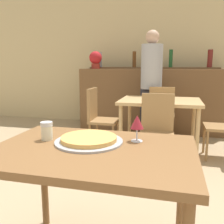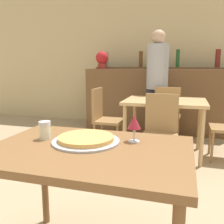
{
  "view_description": "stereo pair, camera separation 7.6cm",
  "coord_description": "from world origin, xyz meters",
  "px_view_note": "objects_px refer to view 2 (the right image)",
  "views": [
    {
      "loc": [
        0.42,
        -1.25,
        1.21
      ],
      "look_at": [
        -0.03,
        0.55,
        0.87
      ],
      "focal_mm": 40.0,
      "sensor_mm": 36.0,
      "label": 1
    },
    {
      "loc": [
        0.5,
        -1.23,
        1.21
      ],
      "look_at": [
        -0.03,
        0.55,
        0.87
      ],
      "focal_mm": 40.0,
      "sensor_mm": 36.0,
      "label": 2
    }
  ],
  "objects_px": {
    "pizza_tray": "(86,139)",
    "person_standing": "(157,82)",
    "chair_far_side_front": "(160,128)",
    "chair_far_side_left": "(104,115)",
    "wine_glass": "(134,123)",
    "potted_plant": "(102,59)",
    "cheese_shaker": "(45,130)",
    "chair_far_side_back": "(167,111)"
  },
  "relations": [
    {
      "from": "pizza_tray",
      "to": "person_standing",
      "type": "bearing_deg",
      "value": 87.72
    },
    {
      "from": "chair_far_side_front",
      "to": "chair_far_side_left",
      "type": "bearing_deg",
      "value": 147.26
    },
    {
      "from": "person_standing",
      "to": "wine_glass",
      "type": "xyz_separation_m",
      "value": [
        0.16,
        -2.65,
        -0.08
      ]
    },
    {
      "from": "chair_far_side_front",
      "to": "chair_far_side_left",
      "type": "relative_size",
      "value": 1.0
    },
    {
      "from": "pizza_tray",
      "to": "potted_plant",
      "type": "xyz_separation_m",
      "value": [
        -1.0,
        3.28,
        0.55
      ]
    },
    {
      "from": "wine_glass",
      "to": "potted_plant",
      "type": "distance_m",
      "value": 3.46
    },
    {
      "from": "chair_far_side_left",
      "to": "pizza_tray",
      "type": "height_order",
      "value": "chair_far_side_left"
    },
    {
      "from": "wine_glass",
      "to": "potted_plant",
      "type": "xyz_separation_m",
      "value": [
        -1.27,
        3.18,
        0.45
      ]
    },
    {
      "from": "cheese_shaker",
      "to": "chair_far_side_front",
      "type": "bearing_deg",
      "value": 69.74
    },
    {
      "from": "cheese_shaker",
      "to": "person_standing",
      "type": "distance_m",
      "value": 2.79
    },
    {
      "from": "chair_far_side_left",
      "to": "wine_glass",
      "type": "height_order",
      "value": "wine_glass"
    },
    {
      "from": "cheese_shaker",
      "to": "potted_plant",
      "type": "bearing_deg",
      "value": 102.59
    },
    {
      "from": "cheese_shaker",
      "to": "wine_glass",
      "type": "height_order",
      "value": "wine_glass"
    },
    {
      "from": "chair_far_side_front",
      "to": "potted_plant",
      "type": "distance_m",
      "value": 2.34
    },
    {
      "from": "chair_far_side_left",
      "to": "potted_plant",
      "type": "xyz_separation_m",
      "value": [
        -0.43,
        1.21,
        0.83
      ]
    },
    {
      "from": "person_standing",
      "to": "potted_plant",
      "type": "relative_size",
      "value": 5.36
    },
    {
      "from": "pizza_tray",
      "to": "potted_plant",
      "type": "distance_m",
      "value": 3.47
    },
    {
      "from": "chair_far_side_back",
      "to": "pizza_tray",
      "type": "xyz_separation_m",
      "value": [
        -0.3,
        -2.62,
        0.28
      ]
    },
    {
      "from": "potted_plant",
      "to": "person_standing",
      "type": "bearing_deg",
      "value": -25.56
    },
    {
      "from": "chair_far_side_front",
      "to": "wine_glass",
      "type": "xyz_separation_m",
      "value": [
        -0.03,
        -1.42,
        0.38
      ]
    },
    {
      "from": "chair_far_side_front",
      "to": "chair_far_side_left",
      "type": "height_order",
      "value": "same"
    },
    {
      "from": "chair_far_side_left",
      "to": "wine_glass",
      "type": "bearing_deg",
      "value": -156.94
    },
    {
      "from": "person_standing",
      "to": "wine_glass",
      "type": "distance_m",
      "value": 2.66
    },
    {
      "from": "cheese_shaker",
      "to": "wine_glass",
      "type": "bearing_deg",
      "value": 11.04
    },
    {
      "from": "potted_plant",
      "to": "chair_far_side_back",
      "type": "bearing_deg",
      "value": -26.73
    },
    {
      "from": "pizza_tray",
      "to": "wine_glass",
      "type": "bearing_deg",
      "value": 18.8
    },
    {
      "from": "chair_far_side_back",
      "to": "chair_far_side_left",
      "type": "height_order",
      "value": "same"
    },
    {
      "from": "chair_far_side_back",
      "to": "potted_plant",
      "type": "bearing_deg",
      "value": -26.73
    },
    {
      "from": "chair_far_side_left",
      "to": "person_standing",
      "type": "xyz_separation_m",
      "value": [
        0.68,
        0.68,
        0.45
      ]
    },
    {
      "from": "potted_plant",
      "to": "pizza_tray",
      "type": "bearing_deg",
      "value": -73.05
    },
    {
      "from": "pizza_tray",
      "to": "potted_plant",
      "type": "bearing_deg",
      "value": 106.95
    },
    {
      "from": "pizza_tray",
      "to": "cheese_shaker",
      "type": "height_order",
      "value": "cheese_shaker"
    },
    {
      "from": "chair_far_side_front",
      "to": "pizza_tray",
      "type": "xyz_separation_m",
      "value": [
        -0.3,
        -1.51,
        0.28
      ]
    },
    {
      "from": "chair_far_side_front",
      "to": "cheese_shaker",
      "type": "xyz_separation_m",
      "value": [
        -0.56,
        -1.52,
        0.32
      ]
    },
    {
      "from": "chair_far_side_front",
      "to": "pizza_tray",
      "type": "relative_size",
      "value": 2.22
    },
    {
      "from": "person_standing",
      "to": "potted_plant",
      "type": "bearing_deg",
      "value": 154.44
    },
    {
      "from": "wine_glass",
      "to": "person_standing",
      "type": "bearing_deg",
      "value": 93.47
    },
    {
      "from": "pizza_tray",
      "to": "cheese_shaker",
      "type": "bearing_deg",
      "value": -177.35
    },
    {
      "from": "pizza_tray",
      "to": "chair_far_side_front",
      "type": "bearing_deg",
      "value": 78.86
    },
    {
      "from": "chair_far_side_left",
      "to": "cheese_shaker",
      "type": "height_order",
      "value": "chair_far_side_left"
    },
    {
      "from": "pizza_tray",
      "to": "person_standing",
      "type": "relative_size",
      "value": 0.23
    },
    {
      "from": "chair_far_side_left",
      "to": "pizza_tray",
      "type": "xyz_separation_m",
      "value": [
        0.57,
        -2.07,
        0.28
      ]
    }
  ]
}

